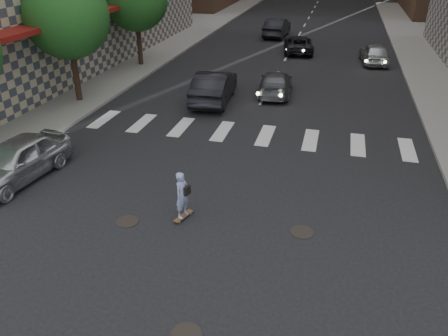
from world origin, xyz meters
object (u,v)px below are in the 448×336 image
object	(u,v)px
tree_b	(68,12)
skateboarder	(182,195)
traffic_car_c	(298,44)
traffic_car_b	(276,83)
traffic_car_a	(214,86)
traffic_car_d	(374,53)
traffic_car_e	(277,28)
silver_sedan	(17,160)

from	to	relation	value
tree_b	skateboarder	xyz separation A→B (m)	(9.08, -9.30, -3.81)
skateboarder	traffic_car_c	world-z (taller)	skateboarder
traffic_car_b	traffic_car_c	distance (m)	10.89
traffic_car_a	traffic_car_b	size ratio (longest dim) A/B	1.14
traffic_car_b	traffic_car_d	size ratio (longest dim) A/B	1.04
traffic_car_a	traffic_car_c	distance (m)	13.38
skateboarder	traffic_car_b	world-z (taller)	skateboarder
skateboarder	traffic_car_d	xyz separation A→B (m)	(6.58, 22.08, -0.13)
tree_b	traffic_car_c	distance (m)	18.41
traffic_car_c	traffic_car_e	xyz separation A→B (m)	(-2.56, 6.00, 0.17)
traffic_car_a	silver_sedan	bearing A→B (deg)	62.10
traffic_car_e	traffic_car_a	bearing A→B (deg)	91.19
traffic_car_c	traffic_car_b	bearing A→B (deg)	81.29
silver_sedan	traffic_car_c	xyz separation A→B (m)	(7.64, 23.22, -0.12)
silver_sedan	traffic_car_b	world-z (taller)	silver_sedan
skateboarder	silver_sedan	xyz separation A→B (m)	(-6.62, 0.94, -0.08)
silver_sedan	traffic_car_b	xyz separation A→B (m)	(7.50, 12.33, -0.12)
skateboarder	silver_sedan	bearing A→B (deg)	-170.06
traffic_car_a	traffic_car_e	xyz separation A→B (m)	(0.59, 19.00, -0.01)
skateboarder	traffic_car_b	distance (m)	13.31
traffic_car_d	tree_b	bearing A→B (deg)	33.50
traffic_car_a	traffic_car_c	bearing A→B (deg)	-107.83
silver_sedan	traffic_car_a	bearing A→B (deg)	72.98
silver_sedan	skateboarder	bearing A→B (deg)	-1.43
silver_sedan	traffic_car_b	size ratio (longest dim) A/B	1.02
silver_sedan	traffic_car_e	bearing A→B (deg)	86.82
traffic_car_c	skateboarder	bearing A→B (deg)	79.63
silver_sedan	traffic_car_a	xyz separation A→B (m)	(4.49, 10.22, 0.06)
traffic_car_a	traffic_car_c	world-z (taller)	traffic_car_a
traffic_car_c	traffic_car_d	world-z (taller)	traffic_car_d
silver_sedan	traffic_car_c	size ratio (longest dim) A/B	0.97
traffic_car_a	traffic_car_d	bearing A→B (deg)	-132.80
traffic_car_b	traffic_car_d	xyz separation A→B (m)	(5.71, 8.80, 0.08)
tree_b	traffic_car_d	size ratio (longest dim) A/B	1.58
traffic_car_b	traffic_car_e	bearing A→B (deg)	-85.95
silver_sedan	traffic_car_e	size ratio (longest dim) A/B	0.90
traffic_car_a	traffic_car_d	xyz separation A→B (m)	(8.72, 10.91, -0.11)
traffic_car_a	traffic_car_d	world-z (taller)	traffic_car_a
skateboarder	traffic_car_e	distance (m)	30.21
traffic_car_a	traffic_car_b	xyz separation A→B (m)	(3.01, 2.11, -0.19)
tree_b	silver_sedan	bearing A→B (deg)	-73.64
skateboarder	traffic_car_c	size ratio (longest dim) A/B	0.35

